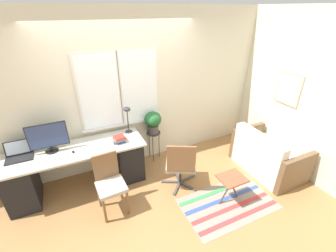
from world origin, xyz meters
TOP-DOWN VIEW (x-y plane):
  - ground_plane at (0.00, 0.00)m, footprint 14.00×14.00m
  - wall_back_with_window at (-0.00, 0.73)m, footprint 9.00×0.12m
  - wall_right_with_picture at (2.67, -0.00)m, footprint 0.08×9.00m
  - desk at (-0.92, 0.32)m, footprint 2.09×0.65m
  - laptop at (-1.65, 0.44)m, footprint 0.35×0.28m
  - monitor at (-1.23, 0.42)m, footprint 0.54×0.18m
  - keyboard at (-1.23, 0.22)m, footprint 0.38×0.13m
  - mouse at (-0.94, 0.25)m, footprint 0.04×0.06m
  - desk_lamp at (-0.02, 0.51)m, footprint 0.12×0.12m
  - book_stack at (-0.25, 0.25)m, footprint 0.21×0.18m
  - desk_chair_wooden at (-0.56, -0.31)m, footprint 0.40×0.42m
  - office_chair_swivel at (0.55, -0.34)m, footprint 0.62×0.64m
  - couch_loveseat at (2.17, -0.60)m, footprint 0.74×1.20m
  - plant_stand at (0.46, 0.58)m, footprint 0.26×0.26m
  - potted_plant at (0.46, 0.58)m, footprint 0.31×0.31m
  - floor_rug_striped at (1.04, -0.99)m, footprint 1.41×0.83m
  - folding_stool at (1.09, -0.94)m, footprint 0.38×0.33m

SIDE VIEW (x-z plane):
  - ground_plane at x=0.00m, z-range 0.00..0.00m
  - floor_rug_striped at x=1.04m, z-range 0.00..0.01m
  - couch_loveseat at x=2.17m, z-range -0.11..0.67m
  - desk at x=-0.92m, z-range 0.03..0.77m
  - folding_stool at x=1.09m, z-range 0.18..0.63m
  - office_chair_swivel at x=0.55m, z-range 0.01..0.90m
  - desk_chair_wooden at x=-0.56m, z-range 0.04..0.92m
  - plant_stand at x=0.46m, z-range 0.23..0.81m
  - keyboard at x=-1.23m, z-range 0.74..0.76m
  - mouse at x=-0.94m, z-range 0.74..0.77m
  - laptop at x=-1.65m, z-range 0.68..0.90m
  - book_stack at x=-0.25m, z-range 0.75..0.85m
  - potted_plant at x=0.46m, z-range 0.62..1.03m
  - monitor at x=-1.23m, z-range 0.76..1.21m
  - desk_lamp at x=-0.02m, z-range 0.86..1.32m
  - wall_right_with_picture at x=2.67m, z-range 0.00..2.70m
  - wall_back_with_window at x=0.00m, z-range 0.00..2.70m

